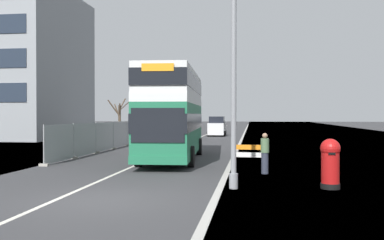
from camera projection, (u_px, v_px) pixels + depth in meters
name	position (u px, v px, depth m)	size (l,w,h in m)	color
ground	(123.00, 201.00, 12.37)	(140.00, 280.00, 0.10)	#38383A
double_decker_bus	(173.00, 113.00, 23.38)	(3.21, 11.12, 4.71)	#1E6B47
lamppost_foreground	(234.00, 53.00, 14.17)	(0.29, 0.70, 9.39)	gray
red_pillar_postbox	(330.00, 161.00, 14.21)	(0.65, 0.65, 1.65)	black
roadworks_barrier	(249.00, 156.00, 18.13)	(1.45, 0.54, 1.17)	orange
construction_site_fence	(127.00, 134.00, 33.84)	(0.44, 27.40, 1.98)	#A8AAAD
car_oncoming_near	(175.00, 131.00, 39.99)	(2.03, 4.59, 1.95)	black
car_receding_mid	(217.00, 127.00, 49.11)	(1.98, 3.96, 2.22)	silver
bare_tree_far_verge_near	(119.00, 117.00, 45.16)	(2.83, 1.66, 4.18)	#4C3D2D
pedestrian_at_kerb	(265.00, 153.00, 17.76)	(0.34, 0.34, 1.68)	#2D3342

